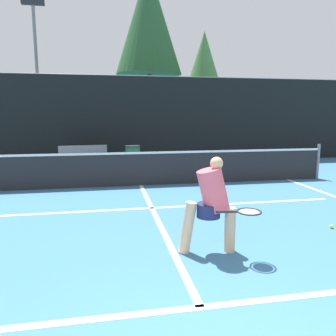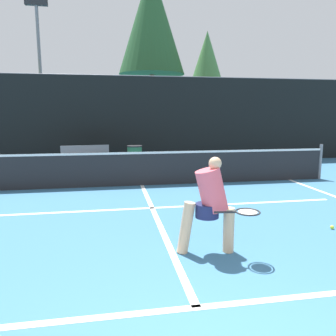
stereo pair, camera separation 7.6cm
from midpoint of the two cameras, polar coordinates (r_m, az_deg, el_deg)
court_baseline_near at (r=3.70m, az=5.64°, el=-23.01°), size 11.00×0.10×0.01m
court_service_line at (r=7.04m, az=-2.47°, el=-6.96°), size 8.25×0.10×0.01m
court_center_mark at (r=6.38m, az=-1.64°, el=-8.71°), size 0.10×5.99×0.01m
net at (r=9.15m, az=-4.36°, el=0.10°), size 11.09×0.09×1.07m
fence_back at (r=13.38m, az=-6.26°, el=8.29°), size 24.00×0.06×3.50m
player_practicing at (r=4.71m, az=7.85°, el=-5.96°), size 1.10×0.69×1.40m
tennis_ball_scattered_4 at (r=6.48m, az=26.98°, el=-9.17°), size 0.07×0.07×0.07m
courtside_bench at (r=12.22m, az=-13.98°, el=2.00°), size 1.75×0.60×0.86m
trash_bin at (r=12.13m, az=-5.64°, el=1.94°), size 0.56×0.56×0.84m
parked_car at (r=15.71m, az=-6.46°, el=4.33°), size 1.79×4.50×1.46m
floodlight_mast at (r=18.97m, az=-21.39°, el=17.85°), size 1.10×0.24×7.73m
tree_west at (r=20.29m, az=6.89°, el=17.15°), size 2.53×2.53×6.75m
tree_mid at (r=20.71m, az=-2.79°, el=24.19°), size 3.86×3.86×10.31m
tree_east at (r=18.99m, az=-26.26°, el=12.51°), size 3.33×3.33×3.82m
building_far at (r=32.21m, az=-8.50°, el=10.07°), size 36.00×2.40×4.86m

